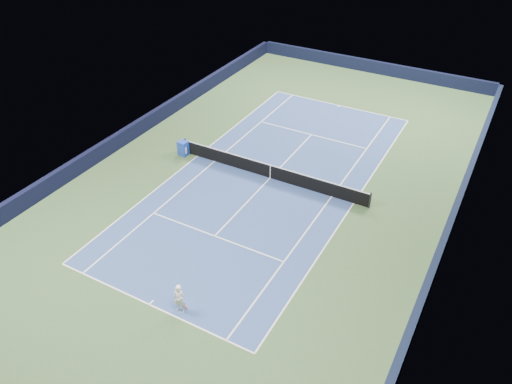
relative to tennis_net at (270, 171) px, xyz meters
The scene contains 19 objects.
ground 0.50m from the tennis_net, ahead, with size 40.00×40.00×0.00m, color #34502B.
wall_far 19.83m from the tennis_net, 90.00° to the left, with size 22.00×0.35×1.10m, color black.
wall_right 10.83m from the tennis_net, ahead, with size 0.35×40.00×1.10m, color black.
wall_left 10.83m from the tennis_net, behind, with size 0.35×40.00×1.10m, color black.
court_surface 0.50m from the tennis_net, ahead, with size 10.97×23.77×0.01m, color navy.
baseline_far 11.90m from the tennis_net, 90.00° to the left, with size 10.97×0.08×0.00m, color white.
baseline_near 11.90m from the tennis_net, 90.00° to the right, with size 10.97×0.08×0.00m, color white.
sideline_doubles_right 5.51m from the tennis_net, ahead, with size 0.08×23.77×0.00m, color white.
sideline_doubles_left 5.51m from the tennis_net, behind, with size 0.08×23.77×0.00m, color white.
sideline_singles_right 4.14m from the tennis_net, ahead, with size 0.08×23.77×0.00m, color white.
sideline_singles_left 4.14m from the tennis_net, behind, with size 0.08×23.77×0.00m, color white.
service_line_far 6.42m from the tennis_net, 90.00° to the left, with size 8.23×0.08×0.00m, color white.
service_line_near 6.42m from the tennis_net, 90.00° to the right, with size 8.23×0.08×0.00m, color white.
center_service_line 0.50m from the tennis_net, ahead, with size 0.08×12.80×0.00m, color white.
center_mark_far 11.75m from the tennis_net, 90.00° to the left, with size 0.08×0.30×0.00m, color white.
center_mark_near 11.75m from the tennis_net, 90.00° to the right, with size 0.08×0.30×0.00m, color white.
tennis_net is the anchor object (origin of this frame).
sponsor_cube 6.40m from the tennis_net, behind, with size 0.65×0.59×1.00m.
tennis_player 11.59m from the tennis_net, 82.63° to the right, with size 0.76×1.25×1.84m.
Camera 1 is at (11.78, -23.14, 17.29)m, focal length 35.00 mm.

